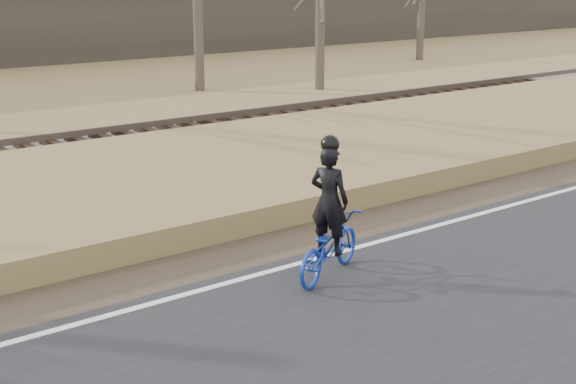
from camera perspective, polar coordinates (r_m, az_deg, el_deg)
ground at (r=11.97m, az=2.07°, el=-5.47°), size 120.00×120.00×0.00m
road at (r=10.31m, az=11.06°, el=-9.16°), size 120.00×6.00×0.06m
edge_line at (r=12.09m, az=1.47°, el=-4.91°), size 120.00×0.12×0.01m
shoulder at (r=12.85m, az=-1.34°, el=-3.87°), size 120.00×1.60×0.04m
embankment at (r=15.21m, az=-8.04°, el=-0.15°), size 120.00×5.00×0.44m
ballast at (r=18.52m, az=-13.89°, el=2.38°), size 120.00×3.00×0.45m
railroad at (r=18.45m, az=-13.95°, el=3.30°), size 120.00×2.40×0.29m
cyclist at (r=11.31m, az=2.92°, el=-2.94°), size 1.81×1.23×2.05m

